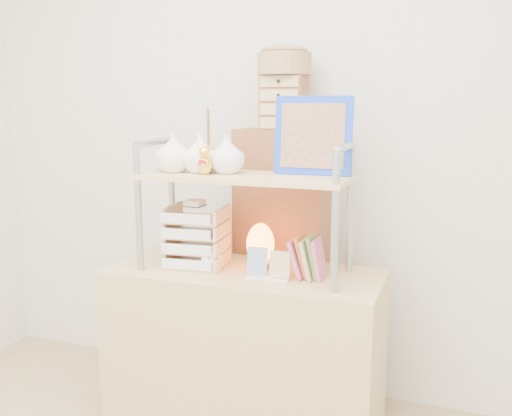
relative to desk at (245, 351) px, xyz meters
The scene contains 10 objects.
room_shell 1.55m from the desk, 90.00° to the right, with size 3.42×3.41×2.61m.
desk is the anchor object (origin of this frame).
cabinet 0.48m from the desk, 80.15° to the left, with size 0.45×0.24×1.35m, color brown.
hutch 0.82m from the desk, behind, with size 0.90×0.34×0.75m.
letter_tray 0.55m from the desk, behind, with size 0.27×0.26×0.30m.
salt_lamp 0.48m from the desk, 57.57° to the left, with size 0.13×0.12×0.20m.
desk_clock 0.46m from the desk, 154.85° to the right, with size 0.09×0.05×0.12m.
postcard_stand 0.44m from the desk, 31.23° to the right, with size 0.19×0.07×0.13m.
drawer_chest 1.16m from the desk, 79.53° to the left, with size 0.20×0.16×0.25m.
woven_basket 1.32m from the desk, 79.60° to the left, with size 0.25×0.25×0.10m, color olive.
Camera 1 is at (0.88, -1.04, 1.47)m, focal length 40.00 mm.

